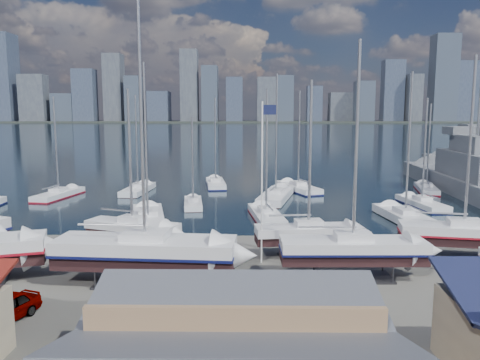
{
  "coord_description": "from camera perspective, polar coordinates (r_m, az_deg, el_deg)",
  "views": [
    {
      "loc": [
        0.45,
        -43.2,
        11.48
      ],
      "look_at": [
        -0.28,
        8.0,
        4.2
      ],
      "focal_mm": 35.0,
      "sensor_mm": 36.0,
      "label": 1
    }
  ],
  "objects": [
    {
      "name": "ground",
      "position": [
        35.13,
        0.04,
        -10.99
      ],
      "size": [
        1400.0,
        1400.0,
        0.0
      ],
      "primitive_type": "plane",
      "color": "#605E59",
      "rests_on": "ground"
    },
    {
      "name": "water",
      "position": [
        343.39,
        0.75,
        6.14
      ],
      "size": [
        1400.0,
        600.0,
        0.4
      ],
      "primitive_type": "cube",
      "color": "#172636",
      "rests_on": "ground"
    },
    {
      "name": "far_shore",
      "position": [
        603.29,
        0.78,
        7.1
      ],
      "size": [
        1400.0,
        80.0,
        2.2
      ],
      "primitive_type": "cube",
      "color": "#2D332D",
      "rests_on": "ground"
    },
    {
      "name": "skyline",
      "position": [
        597.65,
        0.02,
        10.73
      ],
      "size": [
        639.14,
        43.8,
        107.69
      ],
      "color": "#475166",
      "rests_on": "far_shore"
    },
    {
      "name": "shed_grey",
      "position": [
        19.57,
        -0.64,
        -20.39
      ],
      "size": [
        12.6,
        8.4,
        4.17
      ],
      "color": "#8C6B4C",
      "rests_on": "ground"
    },
    {
      "name": "sailboat_cradle_2",
      "position": [
        40.47,
        -12.98,
        -5.74
      ],
      "size": [
        8.42,
        4.96,
        13.49
      ],
      "rotation": [
        0.0,
        0.0,
        -0.35
      ],
      "color": "#2D2D33",
      "rests_on": "ground"
    },
    {
      "name": "sailboat_cradle_3",
      "position": [
        32.56,
        -11.47,
        -8.54
      ],
      "size": [
        12.48,
        4.33,
        19.53
      ],
      "rotation": [
        0.0,
        0.0,
        -0.07
      ],
      "color": "#2D2D33",
      "rests_on": "ground"
    },
    {
      "name": "sailboat_cradle_4",
      "position": [
        38.21,
        8.35,
        -6.4
      ],
      "size": [
        8.74,
        3.36,
        14.06
      ],
      "rotation": [
        0.0,
        0.0,
        0.12
      ],
      "color": "#2D2D33",
      "rests_on": "ground"
    },
    {
      "name": "sailboat_cradle_5",
      "position": [
        33.87,
        13.59,
        -8.24
      ],
      "size": [
        10.17,
        3.0,
        16.34
      ],
      "rotation": [
        0.0,
        0.0,
        0.02
      ],
      "color": "#2D2D33",
      "rests_on": "ground"
    },
    {
      "name": "sailboat_cradle_6",
      "position": [
        41.24,
        25.63,
        -5.92
      ],
      "size": [
        10.14,
        4.41,
        15.87
      ],
      "rotation": [
        0.0,
        0.0,
        -0.17
      ],
      "color": "#2D2D33",
      "rests_on": "ground"
    },
    {
      "name": "sailboat_moored_1",
      "position": [
        69.02,
        -21.22,
        -1.78
      ],
      "size": [
        4.3,
        9.94,
        14.39
      ],
      "rotation": [
        0.0,
        0.0,
        1.4
      ],
      "color": "black",
      "rests_on": "water"
    },
    {
      "name": "sailboat_moored_2",
      "position": [
        69.94,
        -12.32,
        -1.28
      ],
      "size": [
        3.4,
        9.94,
        14.76
      ],
      "rotation": [
        0.0,
        0.0,
        1.5
      ],
      "color": "black",
      "rests_on": "water"
    },
    {
      "name": "sailboat_moored_3",
      "position": [
        50.23,
        -11.16,
        -4.92
      ],
      "size": [
        5.73,
        12.07,
        17.39
      ],
      "rotation": [
        0.0,
        0.0,
        1.79
      ],
      "color": "black",
      "rests_on": "water"
    },
    {
      "name": "sailboat_moored_4",
      "position": [
        58.56,
        -5.73,
        -2.93
      ],
      "size": [
        3.08,
        7.88,
        11.58
      ],
      "rotation": [
        0.0,
        0.0,
        1.7
      ],
      "color": "black",
      "rests_on": "water"
    },
    {
      "name": "sailboat_moored_5",
      "position": [
        74.36,
        -2.99,
        -0.57
      ],
      "size": [
        3.94,
        10.02,
        14.59
      ],
      "rotation": [
        0.0,
        0.0,
        1.7
      ],
      "color": "black",
      "rests_on": "water"
    },
    {
      "name": "sailboat_moored_6",
      "position": [
        51.27,
        3.21,
        -4.51
      ],
      "size": [
        4.03,
        10.12,
        14.71
      ],
      "rotation": [
        0.0,
        0.0,
        1.7
      ],
      "color": "black",
      "rests_on": "water"
    },
    {
      "name": "sailboat_moored_7",
      "position": [
        62.63,
        4.38,
        -2.2
      ],
      "size": [
        5.77,
        11.94,
        17.38
      ],
      "rotation": [
        0.0,
        0.0,
        1.34
      ],
      "color": "black",
      "rests_on": "water"
    },
    {
      "name": "sailboat_moored_8",
      "position": [
        70.44,
        7.1,
        -1.1
      ],
      "size": [
        6.34,
        10.71,
        15.48
      ],
      "rotation": [
        0.0,
        0.0,
        1.93
      ],
      "color": "black",
      "rests_on": "water"
    },
    {
      "name": "sailboat_moored_9",
      "position": [
        53.13,
        19.49,
        -4.5
      ],
      "size": [
        4.34,
        11.22,
        16.51
      ],
      "rotation": [
        0.0,
        0.0,
        1.69
      ],
      "color": "black",
      "rests_on": "water"
    },
    {
      "name": "sailboat_moored_10",
      "position": [
        62.3,
        21.28,
        -2.8
      ],
      "size": [
        3.95,
        9.63,
        13.99
      ],
      "rotation": [
        0.0,
        0.0,
        1.72
      ],
      "color": "black",
      "rests_on": "water"
    },
    {
      "name": "sailboat_moored_11",
      "position": [
        74.75,
        21.76,
        -1.09
      ],
      "size": [
        4.42,
        9.36,
        13.5
      ],
      "rotation": [
        0.0,
        0.0,
        1.35
      ],
      "color": "black",
      "rests_on": "water"
    },
    {
      "name": "naval_ship_east",
      "position": [
        74.46,
        26.61,
        -0.35
      ],
      "size": [
        9.34,
        45.1,
        18.03
      ],
      "rotation": [
        0.0,
        0.0,
        1.52
      ],
      "color": "slate",
      "rests_on": "water"
    },
    {
      "name": "car_a",
      "position": [
        29.86,
        -26.97,
        -13.87
      ],
      "size": [
        3.22,
        4.78,
        1.51
      ],
      "primitive_type": "imported",
      "rotation": [
        0.0,
        0.0,
        -0.36
      ],
      "color": "gray",
      "rests_on": "ground"
    },
    {
      "name": "car_b",
      "position": [
        26.9,
        -12.51,
        -15.58
      ],
      "size": [
        4.86,
        2.4,
        1.53
      ],
      "primitive_type": "imported",
      "rotation": [
        0.0,
        0.0,
        1.4
      ],
      "color": "gray",
      "rests_on": "ground"
    },
    {
      "name": "car_c",
      "position": [
        26.8,
        13.54,
        -15.79
      ],
      "size": [
        3.94,
        5.77,
        1.47
      ],
      "primitive_type": "imported",
      "rotation": [
        0.0,
        0.0,
        -0.31
      ],
      "color": "gray",
      "rests_on": "ground"
    },
    {
      "name": "car_d",
      "position": [
        27.19,
        10.29,
        -15.36
      ],
      "size": [
        2.58,
        5.14,
        1.43
      ],
      "primitive_type": "imported",
      "rotation": [
        0.0,
        0.0,
        -0.12
      ],
      "color": "gray",
      "rests_on": "ground"
    },
    {
      "name": "flagpole",
      "position": [
        35.39,
        2.84,
        1.07
      ],
      "size": [
        1.09,
        0.12,
        12.39
      ],
      "color": "white",
      "rests_on": "ground"
    }
  ]
}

